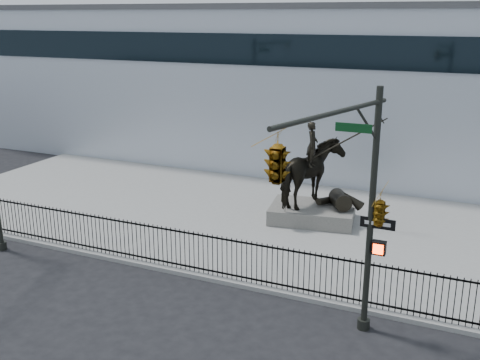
% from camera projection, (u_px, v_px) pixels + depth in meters
% --- Properties ---
extents(ground, '(120.00, 120.00, 0.00)m').
position_uv_depth(ground, '(154.00, 286.00, 18.82)').
color(ground, black).
rests_on(ground, ground).
extents(plaza, '(30.00, 12.00, 0.15)m').
position_uv_depth(plaza, '(239.00, 217.00, 24.93)').
color(plaza, gray).
rests_on(plaza, ground).
extents(building, '(44.00, 14.00, 9.00)m').
position_uv_depth(building, '(323.00, 85.00, 35.07)').
color(building, '#B1BAC1').
rests_on(building, ground).
extents(picket_fence, '(22.10, 0.10, 1.50)m').
position_uv_depth(picket_fence, '(172.00, 247.00, 19.66)').
color(picket_fence, black).
rests_on(picket_fence, plaza).
extents(statue_plinth, '(3.88, 2.96, 0.66)m').
position_uv_depth(statue_plinth, '(312.00, 213.00, 24.27)').
color(statue_plinth, '#53514C').
rests_on(statue_plinth, plaza).
extents(equestrian_statue, '(4.50, 3.14, 3.85)m').
position_uv_depth(equestrian_statue, '(315.00, 175.00, 23.77)').
color(equestrian_statue, black).
rests_on(equestrian_statue, statue_plinth).
extents(traffic_signal_right, '(2.17, 6.86, 7.00)m').
position_uv_depth(traffic_signal_right, '(333.00, 187.00, 13.17)').
color(traffic_signal_right, black).
rests_on(traffic_signal_right, ground).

